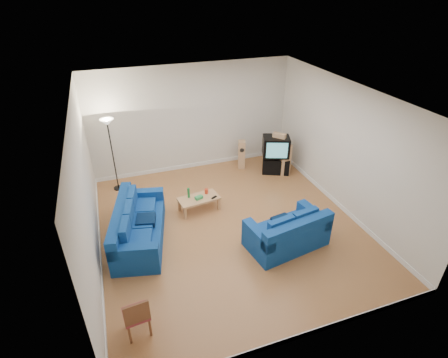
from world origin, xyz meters
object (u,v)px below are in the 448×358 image
object	(u,v)px
sofa_loveseat	(288,234)
tv_stand	(276,165)
television	(276,146)
sofa_three_seat	(137,228)
coffee_table	(199,200)

from	to	relation	value
sofa_loveseat	tv_stand	bearing A→B (deg)	58.58
sofa_loveseat	tv_stand	world-z (taller)	sofa_loveseat
tv_stand	television	distance (m)	0.63
sofa_three_seat	tv_stand	size ratio (longest dim) A/B	3.08
sofa_three_seat	television	size ratio (longest dim) A/B	2.69
sofa_three_seat	coffee_table	distance (m)	1.78
sofa_loveseat	tv_stand	distance (m)	3.41
coffee_table	tv_stand	xyz separation A→B (m)	(2.77, 1.17, -0.07)
sofa_three_seat	tv_stand	distance (m)	4.78
television	sofa_three_seat	bearing A→B (deg)	-136.61
sofa_loveseat	television	xyz separation A→B (m)	(1.24, 3.16, 0.55)
tv_stand	television	bearing A→B (deg)	-154.49
television	coffee_table	bearing A→B (deg)	-136.41
tv_stand	television	xyz separation A→B (m)	(-0.05, -0.00, 0.63)
sofa_three_seat	sofa_loveseat	size ratio (longest dim) A/B	1.32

